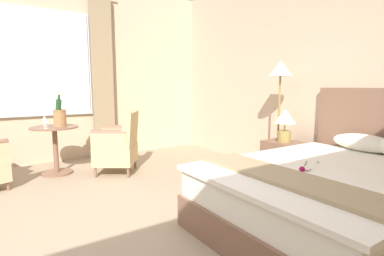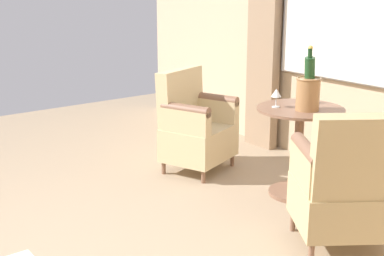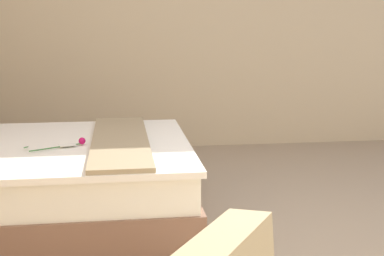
{
  "view_description": "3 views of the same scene",
  "coord_description": "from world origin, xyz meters",
  "px_view_note": "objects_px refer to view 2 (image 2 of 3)",
  "views": [
    {
      "loc": [
        2.35,
        -0.63,
        1.28
      ],
      "look_at": [
        -0.38,
        1.19,
        0.82
      ],
      "focal_mm": 28.0,
      "sensor_mm": 36.0,
      "label": 1
    },
    {
      "loc": [
        0.72,
        2.71,
        1.63
      ],
      "look_at": [
        -0.7,
        0.84,
        0.98
      ],
      "focal_mm": 50.0,
      "sensor_mm": 36.0,
      "label": 2
    },
    {
      "loc": [
        -2.83,
        1.22,
        1.4
      ],
      "look_at": [
        -0.61,
        0.91,
        0.96
      ],
      "focal_mm": 50.0,
      "sensor_mm": 36.0,
      "label": 3
    }
  ],
  "objects_px": {
    "armchair_by_window": "(347,187)",
    "armchair_facing_bed": "(195,127)",
    "wine_glass_near_bucket": "(305,89)",
    "champagne_bucket": "(308,89)",
    "wine_glass_near_edge": "(276,94)",
    "side_table_round": "(299,144)"
  },
  "relations": [
    {
      "from": "champagne_bucket",
      "to": "wine_glass_near_edge",
      "type": "bearing_deg",
      "value": -60.41
    },
    {
      "from": "side_table_round",
      "to": "armchair_by_window",
      "type": "bearing_deg",
      "value": 60.46
    },
    {
      "from": "armchair_facing_bed",
      "to": "wine_glass_near_edge",
      "type": "bearing_deg",
      "value": 99.92
    },
    {
      "from": "wine_glass_near_edge",
      "to": "armchair_facing_bed",
      "type": "bearing_deg",
      "value": -80.08
    },
    {
      "from": "champagne_bucket",
      "to": "wine_glass_near_edge",
      "type": "xyz_separation_m",
      "value": [
        0.12,
        -0.21,
        -0.05
      ]
    },
    {
      "from": "wine_glass_near_bucket",
      "to": "champagne_bucket",
      "type": "bearing_deg",
      "value": 46.77
    },
    {
      "from": "side_table_round",
      "to": "wine_glass_near_edge",
      "type": "bearing_deg",
      "value": -43.51
    },
    {
      "from": "side_table_round",
      "to": "armchair_facing_bed",
      "type": "relative_size",
      "value": 0.79
    },
    {
      "from": "champagne_bucket",
      "to": "armchair_facing_bed",
      "type": "relative_size",
      "value": 0.54
    },
    {
      "from": "wine_glass_near_edge",
      "to": "armchair_by_window",
      "type": "distance_m",
      "value": 1.04
    },
    {
      "from": "armchair_by_window",
      "to": "champagne_bucket",
      "type": "bearing_deg",
      "value": -121.16
    },
    {
      "from": "champagne_bucket",
      "to": "wine_glass_near_bucket",
      "type": "height_order",
      "value": "champagne_bucket"
    },
    {
      "from": "armchair_by_window",
      "to": "armchair_facing_bed",
      "type": "distance_m",
      "value": 1.75
    },
    {
      "from": "armchair_facing_bed",
      "to": "champagne_bucket",
      "type": "bearing_deg",
      "value": 104.24
    },
    {
      "from": "champagne_bucket",
      "to": "armchair_by_window",
      "type": "relative_size",
      "value": 0.52
    },
    {
      "from": "wine_glass_near_bucket",
      "to": "side_table_round",
      "type": "bearing_deg",
      "value": 33.45
    },
    {
      "from": "champagne_bucket",
      "to": "armchair_by_window",
      "type": "height_order",
      "value": "champagne_bucket"
    },
    {
      "from": "armchair_facing_bed",
      "to": "wine_glass_near_bucket",
      "type": "bearing_deg",
      "value": 116.65
    },
    {
      "from": "wine_glass_near_bucket",
      "to": "wine_glass_near_edge",
      "type": "distance_m",
      "value": 0.28
    },
    {
      "from": "champagne_bucket",
      "to": "wine_glass_near_edge",
      "type": "distance_m",
      "value": 0.24
    },
    {
      "from": "champagne_bucket",
      "to": "wine_glass_near_bucket",
      "type": "relative_size",
      "value": 3.12
    },
    {
      "from": "wine_glass_near_bucket",
      "to": "armchair_by_window",
      "type": "xyz_separation_m",
      "value": [
        0.6,
        0.89,
        -0.39
      ]
    }
  ]
}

